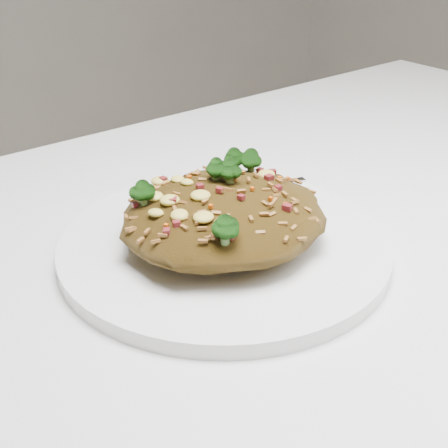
# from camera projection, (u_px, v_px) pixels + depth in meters

# --- Properties ---
(dining_table) EXTENTS (1.20, 0.80, 0.75)m
(dining_table) POSITION_uv_depth(u_px,v_px,m) (338.00, 318.00, 0.62)
(dining_table) COLOR silver
(dining_table) RESTS_ON ground
(plate) EXTENTS (0.29, 0.29, 0.01)m
(plate) POSITION_uv_depth(u_px,v_px,m) (224.00, 246.00, 0.56)
(plate) COLOR white
(plate) RESTS_ON dining_table
(fried_rice) EXTENTS (0.18, 0.17, 0.07)m
(fried_rice) POSITION_uv_depth(u_px,v_px,m) (224.00, 208.00, 0.54)
(fried_rice) COLOR brown
(fried_rice) RESTS_ON plate
(fork) EXTENTS (0.16, 0.06, 0.00)m
(fork) POSITION_uv_depth(u_px,v_px,m) (241.00, 190.00, 0.64)
(fork) COLOR silver
(fork) RESTS_ON plate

